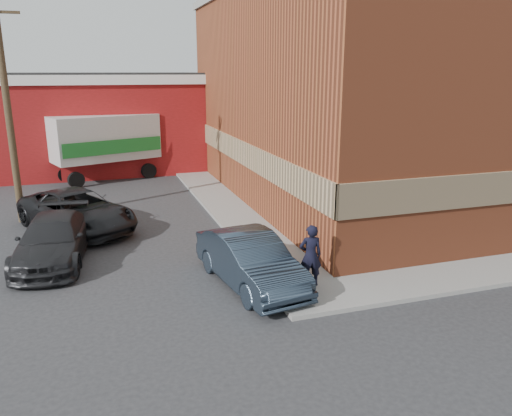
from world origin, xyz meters
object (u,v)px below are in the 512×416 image
object	(u,v)px
box_truck	(118,142)
man	(310,255)
warehouse	(67,122)
brick_building	(386,94)
utility_pole	(6,98)
sedan	(250,260)
suv_a	(77,211)
suv_b	(53,240)

from	to	relation	value
box_truck	man	bearing A→B (deg)	-95.41
warehouse	box_truck	size ratio (longest dim) A/B	2.23
brick_building	utility_pole	size ratio (longest dim) A/B	2.03
man	utility_pole	bearing A→B (deg)	-40.10
sedan	suv_a	xyz separation A→B (m)	(-4.58, 6.65, 0.02)
utility_pole	box_truck	distance (m)	8.76
brick_building	sedan	xyz separation A→B (m)	(-9.30, -8.50, -3.96)
brick_building	warehouse	world-z (taller)	brick_building
box_truck	utility_pole	bearing A→B (deg)	-138.89
man	suv_a	xyz separation A→B (m)	(-6.02, 7.40, -0.23)
warehouse	sedan	distance (m)	20.29
suv_b	box_truck	bearing A→B (deg)	84.39
brick_building	box_truck	distance (m)	14.14
warehouse	sedan	world-z (taller)	warehouse
warehouse	box_truck	xyz separation A→B (m)	(2.64, -3.78, -0.81)
sedan	box_truck	distance (m)	15.98
suv_b	brick_building	bearing A→B (deg)	25.36
warehouse	sedan	size ratio (longest dim) A/B	3.72
warehouse	suv_b	size ratio (longest dim) A/B	3.44
box_truck	sedan	bearing A→B (deg)	-99.81
warehouse	brick_building	bearing A→B (deg)	-37.20
suv_a	box_truck	bearing A→B (deg)	48.34
utility_pole	suv_b	size ratio (longest dim) A/B	1.90
suv_a	box_truck	size ratio (longest dim) A/B	0.73
brick_building	suv_a	xyz separation A→B (m)	(-13.88, -1.85, -3.94)
man	suv_a	distance (m)	9.54
sedan	brick_building	bearing A→B (deg)	33.29
brick_building	suv_b	xyz separation A→B (m)	(-14.51, -4.88, -3.99)
suv_a	box_truck	world-z (taller)	box_truck
sedan	warehouse	bearing A→B (deg)	95.80
brick_building	utility_pole	bearing A→B (deg)	179.98
sedan	suv_b	distance (m)	6.35
utility_pole	sedan	xyz separation A→B (m)	(6.70, -8.50, -4.02)
man	warehouse	bearing A→B (deg)	-63.29
man	box_truck	world-z (taller)	box_truck
box_truck	suv_b	bearing A→B (deg)	-121.44
man	box_truck	xyz separation A→B (m)	(-4.00, 16.47, 1.03)
brick_building	utility_pole	world-z (taller)	brick_building
suv_a	warehouse	bearing A→B (deg)	63.66
utility_pole	sedan	bearing A→B (deg)	-51.75
suv_b	man	bearing A→B (deg)	-26.47
sedan	suv_a	world-z (taller)	suv_a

